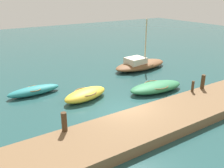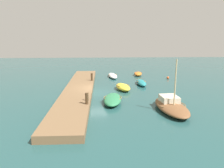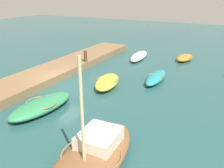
# 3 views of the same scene
# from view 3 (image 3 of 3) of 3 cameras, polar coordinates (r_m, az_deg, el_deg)

# --- Properties ---
(ground_plane) EXTENTS (84.00, 84.00, 0.00)m
(ground_plane) POSITION_cam_3_polar(r_m,az_deg,el_deg) (18.63, -11.50, 0.02)
(ground_plane) COLOR #234C4C
(dock_platform) EXTENTS (25.09, 3.26, 0.58)m
(dock_platform) POSITION_cam_3_polar(r_m,az_deg,el_deg) (19.89, -16.37, 1.83)
(dock_platform) COLOR brown
(dock_platform) RESTS_ON ground_plane
(rowboat_teal) EXTENTS (3.79, 1.20, 0.61)m
(rowboat_teal) POSITION_cam_3_polar(r_m,az_deg,el_deg) (19.01, 10.37, 1.54)
(rowboat_teal) COLOR teal
(rowboat_teal) RESTS_ON ground_plane
(motorboat_green) EXTENTS (4.54, 2.19, 0.69)m
(motorboat_green) POSITION_cam_3_polar(r_m,az_deg,el_deg) (14.69, -16.39, -4.91)
(motorboat_green) COLOR #2D7A4C
(motorboat_green) RESTS_ON ground_plane
(dinghy_orange) EXTENTS (2.79, 1.70, 0.60)m
(dinghy_orange) POSITION_cam_3_polar(r_m,az_deg,el_deg) (25.42, 16.84, 5.98)
(dinghy_orange) COLOR orange
(dinghy_orange) RESTS_ON ground_plane
(rowboat_white) EXTENTS (4.49, 1.71, 0.56)m
(rowboat_white) POSITION_cam_3_polar(r_m,az_deg,el_deg) (25.24, 6.40, 6.61)
(rowboat_white) COLOR white
(rowboat_white) RESTS_ON ground_plane
(sailboat_brown) EXTENTS (5.89, 2.69, 4.71)m
(sailboat_brown) POSITION_cam_3_polar(r_m,az_deg,el_deg) (10.07, -4.58, -16.51)
(sailboat_brown) COLOR brown
(sailboat_brown) RESTS_ON ground_plane
(rowboat_yellow) EXTENTS (3.64, 2.19, 0.74)m
(rowboat_yellow) POSITION_cam_3_polar(r_m,az_deg,el_deg) (17.60, -1.15, 0.51)
(rowboat_yellow) COLOR gold
(rowboat_yellow) RESTS_ON ground_plane
(mooring_post_west) EXTENTS (0.28, 0.28, 1.01)m
(mooring_post_west) POSITION_cam_3_polar(r_m,az_deg,el_deg) (21.97, -6.33, 6.56)
(mooring_post_west) COLOR #47331E
(mooring_post_west) RESTS_ON dock_platform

